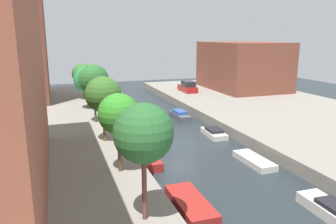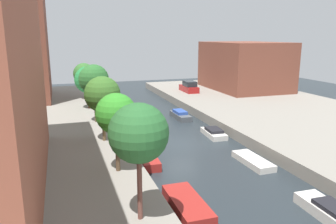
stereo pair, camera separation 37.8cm
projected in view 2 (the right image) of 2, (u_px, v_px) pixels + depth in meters
ground_plane at (182, 144)px, 29.04m from camera, size 84.00×84.00×0.00m
quay_right at (320, 125)px, 33.51m from camera, size 20.00×64.00×1.00m
apartment_tower_far at (3, 11)px, 41.34m from camera, size 10.00×11.48×22.59m
low_block_right at (244, 66)px, 51.95m from camera, size 10.00×13.48×7.33m
street_tree_0 at (139, 134)px, 14.49m from camera, size 2.71×2.71×5.51m
street_tree_1 at (116, 114)px, 20.07m from camera, size 2.54×2.54×4.97m
street_tree_2 at (102, 95)px, 26.03m from camera, size 2.87×2.87×5.24m
street_tree_3 at (94, 80)px, 31.68m from camera, size 2.89×2.89×5.67m
street_tree_4 at (88, 80)px, 38.08m from camera, size 3.11×3.11×4.91m
street_tree_5 at (84, 74)px, 43.58m from camera, size 2.80×2.80×4.81m
parked_car at (189, 87)px, 49.97m from camera, size 1.82×4.25×1.64m
moored_boat_left_1 at (187, 204)px, 18.19m from camera, size 1.68×4.29×0.55m
moored_boat_left_2 at (148, 159)px, 24.62m from camera, size 1.44×3.83×0.63m
moored_boat_left_3 at (129, 129)px, 32.90m from camera, size 1.51×4.63×0.54m
moored_boat_left_4 at (114, 112)px, 39.66m from camera, size 1.42×4.41×0.92m
moored_boat_right_1 at (334, 214)px, 16.97m from camera, size 1.59×4.58×0.83m
moored_boat_right_2 at (253, 161)px, 24.54m from camera, size 1.47×3.88×0.47m
moored_boat_right_3 at (214, 133)px, 31.31m from camera, size 1.66×3.49×0.75m
moored_boat_right_4 at (180, 115)px, 37.93m from camera, size 1.37×3.89×0.92m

